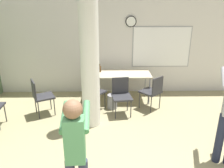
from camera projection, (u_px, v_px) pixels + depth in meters
wall_back at (118, 45)px, 6.22m from camera, size 8.00×0.15×2.80m
support_pillar at (90, 62)px, 4.37m from camera, size 0.38×0.38×2.80m
folding_table at (118, 75)px, 5.85m from camera, size 1.70×0.78×0.75m
bottle_on_table at (100, 69)px, 5.93m from camera, size 0.08×0.08×0.23m
waste_bin at (112, 101)px, 5.50m from camera, size 0.25×0.25×0.36m
chair_table_front at (121, 94)px, 5.12m from camera, size 0.50×0.50×0.87m
chair_table_right at (153, 90)px, 5.33m from camera, size 0.62×0.62×0.87m
chair_near_pillar at (40, 95)px, 5.06m from camera, size 0.59×0.59×0.87m
chair_table_left at (93, 91)px, 5.31m from camera, size 0.62×0.62×0.87m
person_playing_front at (76, 150)px, 2.49m from camera, size 0.36×0.61×1.54m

